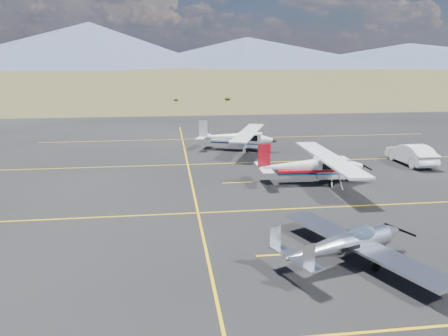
# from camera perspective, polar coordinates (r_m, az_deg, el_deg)

# --- Properties ---
(ground) EXTENTS (1600.00, 1600.00, 0.00)m
(ground) POSITION_cam_1_polar(r_m,az_deg,el_deg) (22.51, 12.50, -6.82)
(ground) COLOR #383D1C
(ground) RESTS_ON ground
(apron) EXTENTS (72.00, 72.00, 0.02)m
(apron) POSITION_cam_1_polar(r_m,az_deg,el_deg) (28.84, 7.84, -1.97)
(apron) COLOR black
(apron) RESTS_ON ground
(aircraft_low_wing) EXTENTS (5.96, 7.98, 1.77)m
(aircraft_low_wing) POSITION_cam_1_polar(r_m,az_deg,el_deg) (18.10, 15.96, -9.41)
(aircraft_low_wing) COLOR silver
(aircraft_low_wing) RESTS_ON apron
(aircraft_cessna) EXTENTS (6.27, 10.46, 2.66)m
(aircraft_cessna) POSITION_cam_1_polar(r_m,az_deg,el_deg) (28.89, 11.51, 0.32)
(aircraft_cessna) COLOR white
(aircraft_cessna) RESTS_ON apron
(aircraft_plain) EXTENTS (7.06, 9.91, 2.55)m
(aircraft_plain) POSITION_cam_1_polar(r_m,az_deg,el_deg) (38.82, 1.69, 4.00)
(aircraft_plain) COLOR white
(aircraft_plain) RESTS_ON apron
(sedan) EXTENTS (1.83, 4.89, 1.59)m
(sedan) POSITION_cam_1_polar(r_m,az_deg,el_deg) (36.51, 23.26, 1.69)
(sedan) COLOR white
(sedan) RESTS_ON apron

